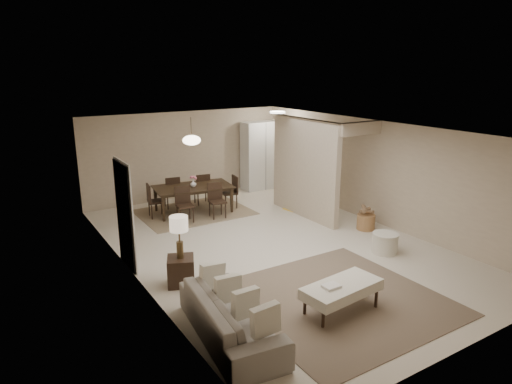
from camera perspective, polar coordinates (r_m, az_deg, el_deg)
floor at (r=9.93m, az=2.09°, el=-6.62°), size 9.00×9.00×0.00m
ceiling at (r=9.29m, az=2.25°, el=7.82°), size 9.00×9.00×0.00m
back_wall at (r=13.40m, az=-8.72°, el=4.62°), size 6.00×0.00×6.00m
left_wall at (r=8.30m, az=-15.27°, el=-2.52°), size 0.00×9.00×9.00m
right_wall at (r=11.44m, az=14.72°, el=2.43°), size 0.00×9.00×9.00m
partition at (r=11.55m, az=6.10°, el=2.97°), size 0.15×2.50×2.50m
doorway at (r=8.92m, az=-16.13°, el=-2.87°), size 0.04×0.90×2.04m
pantry_cabinet at (r=14.22m, az=0.62°, el=4.60°), size 1.20×0.55×2.10m
flush_light at (r=13.21m, az=2.71°, el=9.93°), size 0.44×0.44×0.05m
living_rug at (r=7.87m, az=10.12°, el=-13.07°), size 3.20×3.20×0.01m
sofa at (r=6.68m, az=-3.22°, el=-15.29°), size 2.29×1.12×0.64m
ottoman_bench at (r=7.39m, az=10.66°, el=-11.86°), size 1.37×0.73×0.47m
side_table at (r=8.25m, az=-9.36°, el=-9.71°), size 0.61×0.61×0.51m
table_lamp at (r=7.94m, az=-9.61°, el=-4.38°), size 0.32×0.32×0.76m
round_pouf at (r=9.83m, az=15.83°, el=-6.17°), size 0.54×0.54×0.42m
wicker_basket at (r=11.09m, az=13.57°, el=-3.66°), size 0.54×0.54×0.36m
dining_rug at (r=12.17m, az=-7.71°, el=-2.50°), size 2.80×2.10×0.01m
dining_table at (r=12.07m, az=-7.77°, el=-0.94°), size 2.13×1.38×0.70m
dining_chairs at (r=12.05m, az=-7.79°, el=-0.54°), size 2.40×1.86×0.88m
vase at (r=11.96m, az=-7.85°, el=1.05°), size 0.18×0.18×0.17m
yellow_mat at (r=12.50m, az=5.77°, el=-1.96°), size 1.03×0.73×0.01m
pendant_light at (r=11.73m, az=-8.05°, el=6.43°), size 0.46×0.46×0.71m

